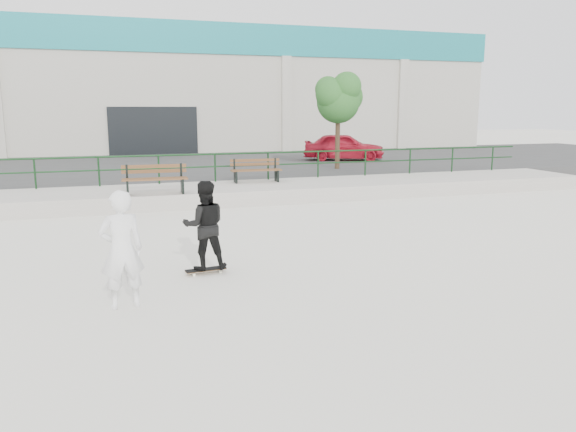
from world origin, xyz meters
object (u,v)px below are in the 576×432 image
object	(u,v)px
bench_left	(155,179)
bench_right	(256,170)
skateboard	(206,270)
tree	(339,97)
standing_skater	(205,225)
seated_skater	(122,250)
red_car	(344,147)

from	to	relation	value
bench_left	bench_right	bearing A→B (deg)	28.41
bench_left	skateboard	world-z (taller)	bench_left
bench_left	tree	xyz separation A→B (m)	(8.32, 5.03, 2.65)
bench_right	skateboard	size ratio (longest dim) A/B	2.32
bench_right	standing_skater	distance (m)	9.79
bench_left	seated_skater	size ratio (longest dim) A/B	1.06
tree	red_car	bearing A→B (deg)	62.56
skateboard	standing_skater	size ratio (longest dim) A/B	0.47
bench_left	red_car	xyz separation A→B (m)	(10.21, 8.67, 0.24)
seated_skater	bench_left	bearing A→B (deg)	-107.43
bench_right	seated_skater	distance (m)	11.74
standing_skater	skateboard	bearing A→B (deg)	93.86
tree	standing_skater	xyz separation A→B (m)	(-8.06, -12.39, -2.66)
tree	seated_skater	world-z (taller)	tree
red_car	skateboard	xyz separation A→B (m)	(-9.95, -16.03, -1.12)
tree	standing_skater	world-z (taller)	tree
tree	skateboard	world-z (taller)	tree
skateboard	seated_skater	distance (m)	2.31
bench_left	seated_skater	bearing A→B (deg)	-95.65
tree	red_car	world-z (taller)	tree
bench_left	tree	size ratio (longest dim) A/B	0.49
bench_left	tree	bearing A→B (deg)	33.87
red_car	seated_skater	bearing A→B (deg)	169.70
bench_left	bench_right	size ratio (longest dim) A/B	1.09
bench_right	standing_skater	xyz separation A→B (m)	(-3.46, -9.16, 0.03)
tree	standing_skater	bearing A→B (deg)	-123.03
bench_right	seated_skater	xyz separation A→B (m)	(-5.03, -10.61, 0.04)
skateboard	seated_skater	bearing A→B (deg)	-143.78
tree	standing_skater	size ratio (longest dim) A/B	2.43
bench_left	standing_skater	world-z (taller)	standing_skater
skateboard	tree	bearing A→B (deg)	50.30
red_car	standing_skater	bearing A→B (deg)	171.24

